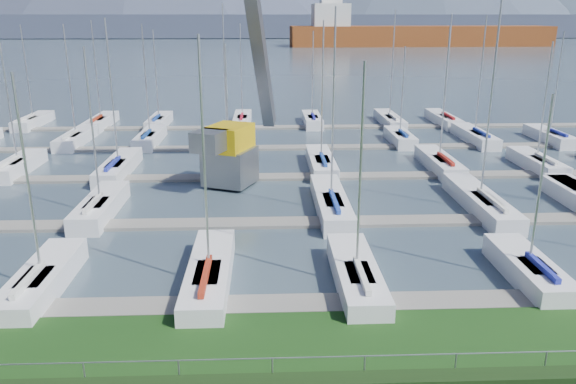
{
  "coord_description": "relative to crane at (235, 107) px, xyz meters",
  "views": [
    {
      "loc": [
        -1.12,
        -15.56,
        11.72
      ],
      "look_at": [
        0.0,
        12.0,
        3.0
      ],
      "focal_mm": 35.0,
      "sensor_mm": 36.0,
      "label": 1
    }
  ],
  "objects": [
    {
      "name": "water",
      "position": [
        3.29,
        234.6,
        -5.73
      ],
      "size": [
        800.0,
        540.0,
        0.2
      ],
      "primitive_type": "cube",
      "color": "#3D4D5A"
    },
    {
      "name": "fence",
      "position": [
        3.29,
        -25.4,
        -4.13
      ],
      "size": [
        80.0,
        0.04,
        0.04
      ],
      "primitive_type": "cylinder",
      "rotation": [
        0.0,
        1.57,
        0.0
      ],
      "color": "gray",
      "rests_on": "grass"
    },
    {
      "name": "foothill",
      "position": [
        3.29,
        304.6,
        0.67
      ],
      "size": [
        900.0,
        80.0,
        12.0
      ],
      "primitive_type": "cube",
      "color": "#40485E",
      "rests_on": "water"
    },
    {
      "name": "docks",
      "position": [
        3.29,
        0.6,
        -5.55
      ],
      "size": [
        90.0,
        41.6,
        0.25
      ],
      "color": "slate",
      "rests_on": "water"
    },
    {
      "name": "crane",
      "position": [
        0.0,
        0.0,
        0.0
      ],
      "size": [
        6.14,
        13.48,
        22.35
      ],
      "rotation": [
        0.0,
        0.0,
        -0.41
      ],
      "color": "slate",
      "rests_on": "water"
    },
    {
      "name": "cargo_ship_mid",
      "position": [
        60.5,
        191.39,
        -1.83
      ],
      "size": [
        104.71,
        20.32,
        21.5
      ],
      "rotation": [
        0.0,
        0.0,
        0.02
      ],
      "color": "brown",
      "rests_on": "water"
    },
    {
      "name": "sailboat_fleet",
      "position": [
        1.86,
        3.43,
        0.07
      ],
      "size": [
        75.17,
        49.07,
        13.29
      ],
      "color": "silver",
      "rests_on": "water"
    }
  ]
}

